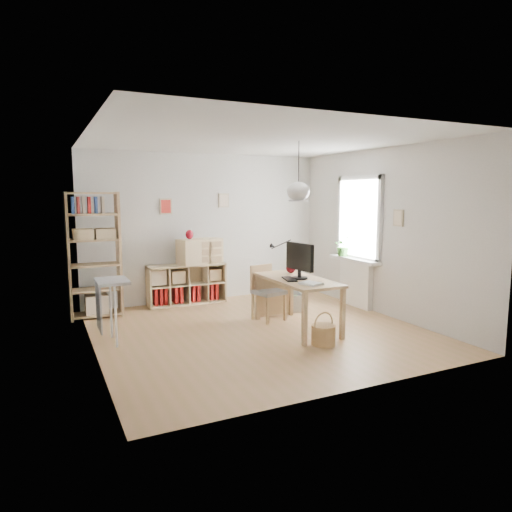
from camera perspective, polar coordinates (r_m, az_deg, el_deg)
name	(u,v)px	position (r m, az deg, el deg)	size (l,w,h in m)	color
ground	(259,331)	(6.70, 0.34, -9.30)	(4.50, 4.50, 0.00)	tan
room_shell	(298,191)	(6.54, 5.32, 8.04)	(4.50, 4.50, 4.50)	silver
window_unit	(359,218)	(8.11, 12.79, 4.62)	(0.07, 1.16, 1.46)	white
radiator	(356,284)	(8.23, 12.36, -3.40)	(0.10, 0.80, 0.80)	white
windowsill	(354,260)	(8.13, 12.16, -0.46)	(0.22, 1.20, 0.06)	white
desk	(297,285)	(6.66, 5.18, -3.60)	(0.70, 1.50, 0.75)	tan
cube_shelf	(185,287)	(8.35, -8.85, -3.87)	(1.40, 0.38, 0.72)	beige
tall_bookshelf	(93,250)	(7.65, -19.65, 0.72)	(0.80, 0.38, 2.00)	tan
side_table	(107,294)	(6.30, -18.12, -4.51)	(0.40, 0.55, 0.85)	#949497
chair	(266,289)	(7.17, 1.31, -4.12)	(0.50, 0.50, 0.86)	#949497
wicker_basket	(323,334)	(6.13, 8.43, -9.62)	(0.32, 0.32, 0.44)	#AD7B4E
storage_chest	(285,298)	(7.84, 3.66, -5.32)	(0.69, 0.75, 0.60)	silver
monitor	(300,259)	(6.58, 5.47, -0.35)	(0.24, 0.60, 0.52)	black
keyboard	(289,279)	(6.53, 4.19, -2.89)	(0.14, 0.37, 0.02)	black
task_lamp	(280,252)	(7.15, 3.02, 0.51)	(0.44, 0.16, 0.46)	black
yarn_ball	(291,268)	(7.09, 4.38, -1.53)	(0.15, 0.15, 0.15)	#47090D
paper_tray	(311,284)	(6.21, 6.87, -3.44)	(0.22, 0.28, 0.03)	white
drawer_chest	(200,251)	(8.29, -7.04, 0.60)	(0.79, 0.36, 0.45)	beige
red_vase	(189,235)	(8.20, -8.32, 2.67)	(0.14, 0.14, 0.17)	maroon
potted_plant	(343,246)	(8.33, 10.85, 1.23)	(0.33, 0.28, 0.36)	#37722B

